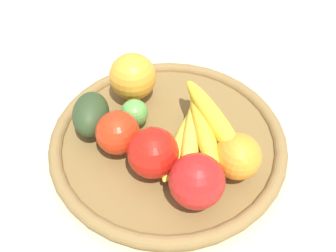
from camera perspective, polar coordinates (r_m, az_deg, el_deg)
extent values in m
plane|color=#BEB896|center=(0.65, 0.00, -3.20)|extent=(2.40, 2.40, 0.00)
cylinder|color=brown|center=(0.64, 0.00, -2.55)|extent=(0.38, 0.38, 0.02)
torus|color=olive|center=(0.64, 0.00, -1.89)|extent=(0.39, 0.39, 0.02)
sphere|color=red|center=(0.59, -7.57, -1.01)|extent=(0.10, 0.10, 0.07)
sphere|color=#589D42|center=(0.63, -5.06, 2.00)|extent=(0.05, 0.05, 0.05)
ellipsoid|color=yellow|center=(0.61, 2.63, -1.55)|extent=(0.09, 0.19, 0.03)
ellipsoid|color=yellow|center=(0.59, 3.77, -0.93)|extent=(0.06, 0.19, 0.03)
ellipsoid|color=yellow|center=(0.59, 5.36, -0.09)|extent=(0.05, 0.19, 0.03)
ellipsoid|color=yellow|center=(0.58, 6.96, 1.10)|extent=(0.10, 0.18, 0.03)
sphere|color=red|center=(0.55, -2.26, -4.04)|extent=(0.09, 0.09, 0.08)
sphere|color=gold|center=(0.67, -5.31, 7.40)|extent=(0.11, 0.11, 0.08)
sphere|color=red|center=(0.52, 4.35, -8.25)|extent=(0.11, 0.11, 0.08)
sphere|color=orange|center=(0.56, 10.42, -4.51)|extent=(0.08, 0.08, 0.07)
ellipsoid|color=#2B3D1F|center=(0.63, -11.50, 1.77)|extent=(0.06, 0.09, 0.06)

